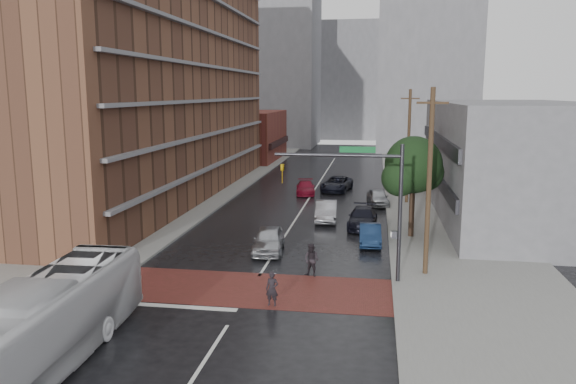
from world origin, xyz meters
The scene contains 24 objects.
ground centered at (0.00, 0.00, 0.00)m, with size 160.00×160.00×0.00m, color black.
crosswalk centered at (0.00, 0.50, 0.01)m, with size 14.00×5.00×0.02m, color maroon.
sidewalk_west centered at (-11.50, 25.00, 0.07)m, with size 9.00×90.00×0.15m, color gray.
sidewalk_east centered at (11.50, 25.00, 0.07)m, with size 9.00×90.00×0.15m, color gray.
apartment_block centered at (-14.00, 24.00, 14.00)m, with size 10.00×44.00×28.00m, color brown.
storefront_west centered at (-12.00, 54.00, 3.50)m, with size 8.00×16.00×7.00m, color brown.
building_east centered at (16.50, 20.00, 4.50)m, with size 11.00×26.00×9.00m, color gray.
distant_tower_west centered at (-14.00, 78.00, 16.00)m, with size 18.00×16.00×32.00m, color gray.
distant_tower_east centered at (14.00, 72.00, 18.00)m, with size 16.00×14.00×36.00m, color gray.
distant_tower_center centered at (0.00, 95.00, 12.00)m, with size 12.00×10.00×24.00m, color gray.
street_tree centered at (8.52, 12.03, 4.73)m, with size 4.20×4.10×6.90m.
signal_mast centered at (5.85, 2.50, 4.73)m, with size 6.50×0.30×7.20m.
utility_pole_near centered at (8.80, 4.00, 5.14)m, with size 1.60×0.26×10.00m.
utility_pole_far centered at (8.80, 24.00, 5.14)m, with size 1.60×0.26×10.00m.
transit_bus centered at (-5.50, -8.46, 1.61)m, with size 2.71×11.59×3.23m, color silver.
pedestrian_a centered at (1.46, -1.50, 0.81)m, with size 0.59×0.39×1.62m, color black.
pedestrian_b centered at (2.78, 3.00, 0.89)m, with size 0.87×0.68×1.79m, color black.
car_travel_a centered at (-0.39, 7.22, 0.77)m, with size 1.83×4.55×1.55m, color #B0B2B8.
car_travel_b centered at (2.37, 16.30, 0.75)m, with size 1.60×4.58×1.51m, color #9FA0A6.
car_travel_c centered at (-0.61, 27.37, 0.63)m, with size 1.76×4.32×1.25m, color maroon.
suv_travel centered at (2.24, 29.50, 0.73)m, with size 2.43×5.27×1.46m, color black.
car_parked_near centered at (5.79, 10.00, 0.65)m, with size 1.37×3.93×1.29m, color #15294A.
car_parked_mid centered at (5.20, 14.56, 0.71)m, with size 2.00×4.93×1.43m, color black.
car_parked_far centered at (6.30, 23.02, 0.69)m, with size 1.63×4.06×1.38m, color #9DA0A4.
Camera 1 is at (6.00, -25.69, 9.73)m, focal length 35.00 mm.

